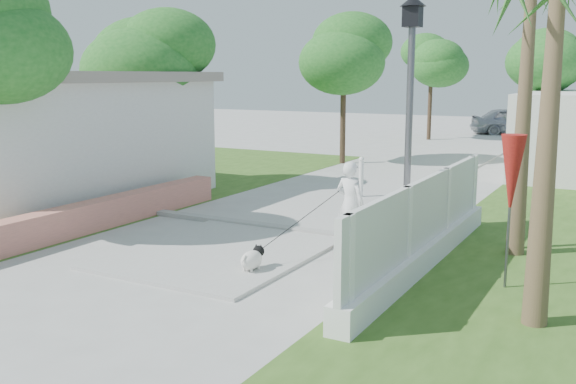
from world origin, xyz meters
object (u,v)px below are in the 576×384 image
Objects in this scene: bollard at (361,176)px; parked_car at (513,121)px; street_lamp at (409,118)px; dog at (253,259)px; patio_umbrella at (512,177)px; skateboarder at (315,215)px.

bollard is 0.25× the size of parked_car.
bollard is 20.48m from parked_car.
street_lamp is at bearing -59.04° from bollard.
bollard is 6.77m from dog.
patio_umbrella is 0.53× the size of parked_car.
street_lamp is 2.32m from skateboarder.
parked_car is at bearing 89.36° from bollard.
dog is at bearing 80.42° from skateboarder.
bollard is at bearing 120.96° from street_lamp.
patio_umbrella is at bearing -27.76° from street_lamp.
parked_car is at bearing 95.65° from street_lamp.
bollard is at bearing 129.91° from patio_umbrella.
parked_car is (-0.67, 27.17, 0.50)m from dog.
patio_umbrella is 1.03× the size of skateboarder.
dog is at bearing -82.37° from bollard.
street_lamp is 2.27m from patio_umbrella.
skateboarder is at bearing 71.53° from dog.
skateboarder reaches higher than parked_car.
dog is (-0.44, -1.36, -0.50)m from skateboarder.
skateboarder is at bearing -75.91° from bollard.
dog is 0.15× the size of parked_car.
dog is at bearing -162.07° from patio_umbrella.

